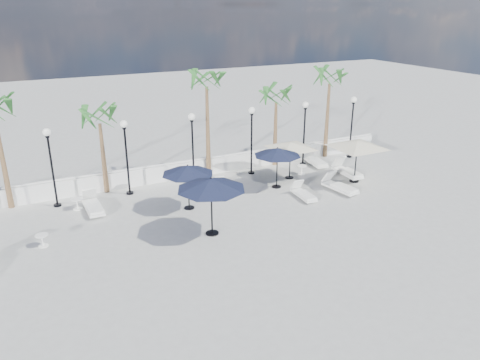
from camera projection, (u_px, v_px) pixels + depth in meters
name	position (u px, v px, depth m)	size (l,w,h in m)	color
ground	(249.00, 232.00, 19.91)	(100.00, 100.00, 0.00)	#A1A09C
balustrade	(187.00, 169.00, 26.05)	(26.00, 0.30, 1.01)	white
lamppost_1	(50.00, 157.00, 21.61)	(0.36, 0.36, 3.84)	black
lamppost_2	(126.00, 147.00, 23.05)	(0.36, 0.36, 3.84)	black
lamppost_3	(192.00, 139.00, 24.50)	(0.36, 0.36, 3.84)	black
lamppost_4	(252.00, 131.00, 25.94)	(0.36, 0.36, 3.84)	black
lamppost_5	(305.00, 124.00, 27.38)	(0.36, 0.36, 3.84)	black
lamppost_6	(352.00, 118.00, 28.82)	(0.36, 0.36, 3.84)	black
palm_1	(99.00, 121.00, 22.87)	(2.60, 2.60, 4.70)	brown
palm_2	(207.00, 84.00, 24.74)	(2.60, 2.60, 6.10)	brown
palm_3	(276.00, 100.00, 26.92)	(2.60, 2.60, 4.90)	brown
palm_4	(330.00, 82.00, 28.17)	(2.60, 2.60, 5.70)	brown
lounger_2	(93.00, 206.00, 21.85)	(0.73, 2.14, 0.80)	white
lounger_3	(223.00, 188.00, 24.11)	(0.72, 1.68, 0.61)	white
lounger_4	(304.00, 194.00, 23.34)	(0.71, 1.83, 0.67)	white
lounger_5	(315.00, 160.00, 28.19)	(0.96, 2.20, 0.80)	white
lounger_6	(347.00, 171.00, 26.39)	(0.80, 2.19, 0.81)	white
lounger_7	(340.00, 186.00, 24.20)	(0.99, 2.19, 0.79)	white
side_table_0	(77.00, 203.00, 22.02)	(0.56, 0.56, 0.55)	white
side_table_1	(42.00, 239.00, 18.65)	(0.52, 0.52, 0.50)	white
side_table_2	(302.00, 169.00, 26.62)	(0.53, 0.53, 0.51)	white
parasol_navy_left	(211.00, 184.00, 18.97)	(2.89, 2.89, 2.55)	black
parasol_navy_mid	(188.00, 170.00, 21.55)	(2.45, 2.45, 2.20)	black
parasol_navy_right	(277.00, 152.00, 24.12)	(2.47, 2.47, 2.21)	black
parasol_cream_sq_a	(358.00, 141.00, 24.79)	(5.02, 5.02, 2.47)	black
parasol_cream_sq_b	(291.00, 143.00, 25.39)	(4.43, 4.43, 2.22)	black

